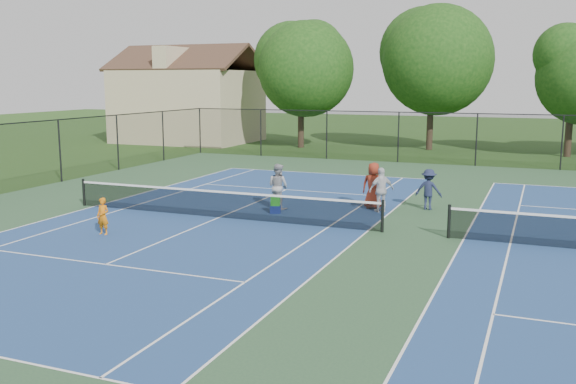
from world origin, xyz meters
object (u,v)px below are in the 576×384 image
at_px(instructor, 278,186).
at_px(ball_hopper, 275,201).
at_px(bystander_a, 381,190).
at_px(bystander_c, 373,186).
at_px(clapboard_house, 188,103).
at_px(tree_back_b, 433,55).
at_px(bystander_b, 429,189).
at_px(tree_back_c, 573,70).
at_px(tree_back_a, 301,64).
at_px(child_player, 103,216).
at_px(ball_crate, 275,209).

bearing_deg(instructor, ball_hopper, 123.51).
relative_size(bystander_a, bystander_c, 0.94).
xyz_separation_m(clapboard_house, bystander_c, (20.69, -21.32, -2.20)).
height_order(tree_back_b, bystander_b, tree_back_b).
xyz_separation_m(tree_back_c, bystander_b, (-5.33, -20.70, -4.70)).
relative_size(tree_back_a, bystander_a, 5.45).
height_order(instructor, bystander_a, instructor).
bearing_deg(tree_back_c, tree_back_b, 173.66).
relative_size(child_player, bystander_a, 0.71).
bearing_deg(bystander_b, ball_crate, 31.01).
height_order(tree_back_c, ball_crate, tree_back_c).
relative_size(tree_back_b, bystander_c, 5.62).
bearing_deg(ball_hopper, tree_back_a, 108.56).
distance_m(tree_back_a, tree_back_c, 18.04).
height_order(bystander_b, ball_crate, bystander_b).
distance_m(tree_back_b, ball_hopper, 25.30).
xyz_separation_m(child_player, bystander_c, (6.90, 7.30, 0.30)).
relative_size(bystander_c, ball_hopper, 4.92).
bearing_deg(child_player, tree_back_a, 99.06).
bearing_deg(bystander_b, tree_back_a, -55.00).
xyz_separation_m(child_player, instructor, (3.55, 5.91, 0.28)).
xyz_separation_m(bystander_a, ball_crate, (-3.57, -1.68, -0.69)).
xyz_separation_m(bystander_c, ball_hopper, (-3.13, -2.19, -0.42)).
height_order(bystander_a, bystander_b, bystander_a).
bearing_deg(instructor, tree_back_c, -97.56).
xyz_separation_m(tree_back_c, child_player, (-14.22, -28.62, -4.88)).
bearing_deg(tree_back_c, ball_crate, -113.95).
height_order(child_player, bystander_a, bystander_a).
relative_size(tree_back_c, clapboard_house, 0.78).
bearing_deg(ball_crate, ball_hopper, 0.00).
distance_m(tree_back_b, instructor, 24.45).
bearing_deg(tree_back_c, bystander_c, -108.93).
height_order(tree_back_c, instructor, tree_back_c).
xyz_separation_m(child_player, bystander_a, (7.34, 6.79, 0.24)).
xyz_separation_m(bystander_c, ball_crate, (-3.13, -2.19, -0.75)).
xyz_separation_m(tree_back_c, bystander_c, (-7.31, -21.32, -4.59)).
bearing_deg(clapboard_house, child_player, -64.29).
xyz_separation_m(bystander_b, ball_hopper, (-5.12, -2.81, -0.30)).
distance_m(tree_back_b, bystander_c, 23.10).
height_order(clapboard_house, instructor, clapboard_house).
height_order(instructor, ball_hopper, instructor).
bearing_deg(ball_crate, bystander_b, 28.76).
xyz_separation_m(tree_back_a, instructor, (7.33, -21.71, -5.17)).
bearing_deg(tree_back_b, ball_hopper, -93.37).
distance_m(instructor, bystander_b, 5.71).
xyz_separation_m(child_player, ball_crate, (3.78, 5.11, -0.45)).
xyz_separation_m(tree_back_a, child_player, (3.78, -27.62, -5.44)).
height_order(tree_back_a, ball_hopper, tree_back_a).
height_order(tree_back_b, child_player, tree_back_b).
distance_m(tree_back_a, instructor, 23.49).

